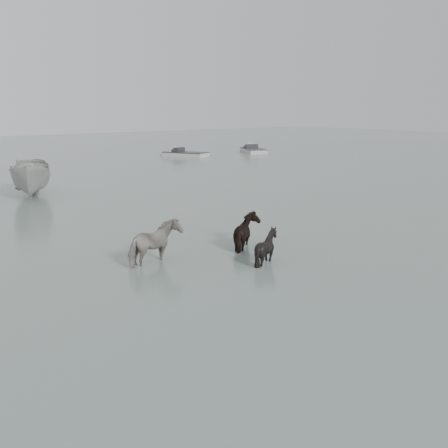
{
  "coord_description": "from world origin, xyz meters",
  "views": [
    {
      "loc": [
        -10.85,
        -10.9,
        4.47
      ],
      "look_at": [
        -1.13,
        1.9,
        1.0
      ],
      "focal_mm": 45.0,
      "sensor_mm": 36.0,
      "label": 1
    }
  ],
  "objects": [
    {
      "name": "skiff_star",
      "position": [
        15.64,
        29.44,
        0.38
      ],
      "size": [
        3.71,
        5.43,
        0.75
      ],
      "primitive_type": null,
      "rotation": [
        0.0,
        0.0,
        2.02
      ],
      "color": "#ACABA7",
      "rests_on": "ground"
    },
    {
      "name": "pony_dark",
      "position": [
        0.18,
        2.35,
        0.7
      ],
      "size": [
        1.62,
        1.73,
        1.39
      ],
      "primitive_type": "imported",
      "rotation": [
        0.0,
        0.0,
        1.17
      ],
      "color": "black",
      "rests_on": "ground"
    },
    {
      "name": "ground",
      "position": [
        0.0,
        0.0,
        0.0
      ],
      "size": [
        140.0,
        140.0,
        0.0
      ],
      "primitive_type": "plane",
      "color": "#52625A",
      "rests_on": "ground"
    },
    {
      "name": "pony_black",
      "position": [
        -0.5,
        0.73,
        0.6
      ],
      "size": [
        1.32,
        1.24,
        1.2
      ],
      "primitive_type": "imported",
      "rotation": [
        0.0,
        0.0,
        1.29
      ],
      "color": "black",
      "rests_on": "ground"
    },
    {
      "name": "skiff_port",
      "position": [
        22.73,
        28.83,
        0.38
      ],
      "size": [
        3.44,
        5.2,
        0.75
      ],
      "primitive_type": null,
      "rotation": [
        0.0,
        0.0,
        1.16
      ],
      "color": "#A3A6A3",
      "rests_on": "ground"
    },
    {
      "name": "boat_small",
      "position": [
        -1.81,
        16.61,
        0.95
      ],
      "size": [
        3.61,
        5.27,
        1.91
      ],
      "primitive_type": "imported",
      "rotation": [
        0.0,
        0.0,
        -0.39
      ],
      "color": "#A4A39F",
      "rests_on": "ground"
    },
    {
      "name": "pony_pinto",
      "position": [
        -3.07,
        2.61,
        0.72
      ],
      "size": [
        1.85,
        1.21,
        1.44
      ],
      "primitive_type": "imported",
      "rotation": [
        0.0,
        0.0,
        1.84
      ],
      "color": "black",
      "rests_on": "ground"
    }
  ]
}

